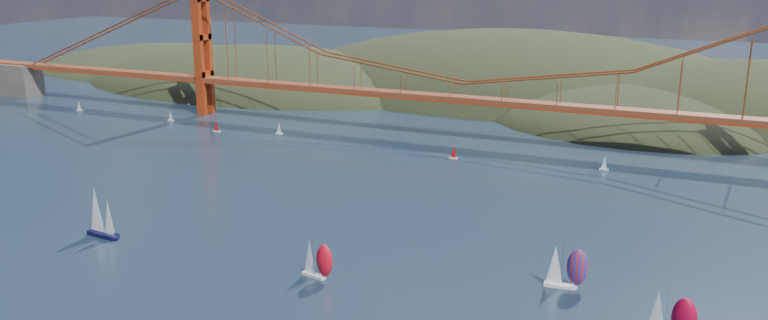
{
  "coord_description": "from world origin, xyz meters",
  "views": [
    {
      "loc": [
        85.12,
        -86.57,
        67.33
      ],
      "look_at": [
        6.57,
        90.0,
        14.96
      ],
      "focal_mm": 35.0,
      "sensor_mm": 36.0,
      "label": 1
    }
  ],
  "objects": [
    {
      "name": "racer_1",
      "position": [
        82.37,
        46.38,
        4.86
      ],
      "size": [
        9.12,
        4.32,
        10.29
      ],
      "rotation": [
        0.0,
        0.0,
        -0.14
      ],
      "color": "silver",
      "rests_on": "ground"
    },
    {
      "name": "racer_rwb",
      "position": [
        60.85,
        61.6,
        4.83
      ],
      "size": [
        8.99,
        3.85,
        10.22
      ],
      "rotation": [
        0.0,
        0.0,
        0.08
      ],
      "color": "white",
      "rests_on": "ground"
    },
    {
      "name": "distant_boat_0",
      "position": [
        -177.96,
        162.84,
        2.41
      ],
      "size": [
        3.0,
        2.0,
        4.7
      ],
      "color": "silver",
      "rests_on": "ground"
    },
    {
      "name": "distant_boat_1",
      "position": [
        -125.0,
        161.75,
        2.41
      ],
      "size": [
        3.0,
        2.0,
        4.7
      ],
      "color": "silver",
      "rests_on": "ground"
    },
    {
      "name": "distant_boat_9",
      "position": [
        5.5,
        151.63,
        2.41
      ],
      "size": [
        3.0,
        2.0,
        4.7
      ],
      "color": "silver",
      "rests_on": "ground"
    },
    {
      "name": "distant_boat_3",
      "position": [
        -69.57,
        159.25,
        2.41
      ],
      "size": [
        3.0,
        2.0,
        4.7
      ],
      "color": "silver",
      "rests_on": "ground"
    },
    {
      "name": "headlands",
      "position": [
        44.95,
        278.29,
        -12.46
      ],
      "size": [
        725.0,
        225.0,
        96.0
      ],
      "color": "black",
      "rests_on": "ground"
    },
    {
      "name": "distant_boat_2",
      "position": [
        -94.56,
        152.61,
        2.41
      ],
      "size": [
        3.0,
        2.0,
        4.7
      ],
      "color": "silver",
      "rests_on": "ground"
    },
    {
      "name": "sloop_navy",
      "position": [
        -50.61,
        45.04,
        6.22
      ],
      "size": [
        9.25,
        5.48,
        14.1
      ],
      "rotation": [
        0.0,
        0.0,
        -0.09
      ],
      "color": "black",
      "rests_on": "ground"
    },
    {
      "name": "racer_0",
      "position": [
        10.71,
        44.85,
        4.41
      ],
      "size": [
        8.33,
        4.45,
        9.34
      ],
      "rotation": [
        0.0,
        0.0,
        -0.21
      ],
      "color": "white",
      "rests_on": "ground"
    },
    {
      "name": "bridge",
      "position": [
        -1.75,
        180.0,
        32.23
      ],
      "size": [
        552.0,
        12.0,
        55.0
      ],
      "color": "brown",
      "rests_on": "ground"
    },
    {
      "name": "distant_boat_8",
      "position": [
        55.22,
        158.2,
        2.41
      ],
      "size": [
        3.0,
        2.0,
        4.7
      ],
      "color": "silver",
      "rests_on": "ground"
    }
  ]
}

